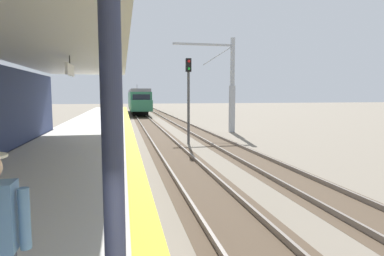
% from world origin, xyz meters
% --- Properties ---
extents(station_platform, '(5.00, 80.00, 0.91)m').
position_xyz_m(station_platform, '(-2.50, 16.00, 0.45)').
color(station_platform, '#B7B5AD').
rests_on(station_platform, ground).
extents(track_pair_nearest_platform, '(2.34, 120.00, 0.16)m').
position_xyz_m(track_pair_nearest_platform, '(1.90, 20.00, 0.05)').
color(track_pair_nearest_platform, '#4C3D2D').
rests_on(track_pair_nearest_platform, ground).
extents(track_pair_middle, '(2.34, 120.00, 0.16)m').
position_xyz_m(track_pair_middle, '(5.30, 20.00, 0.05)').
color(track_pair_middle, '#4C3D2D').
rests_on(track_pair_middle, ground).
extents(approaching_train, '(2.93, 19.60, 4.76)m').
position_xyz_m(approaching_train, '(1.90, 51.53, 2.18)').
color(approaching_train, '#286647').
rests_on(approaching_train, ground).
extents(rail_signal_post, '(0.32, 0.34, 5.20)m').
position_xyz_m(rail_signal_post, '(3.35, 18.27, 3.19)').
color(rail_signal_post, '#4C4C4C').
rests_on(rail_signal_post, ground).
extents(catenary_pylon_far_side, '(5.00, 0.40, 7.50)m').
position_xyz_m(catenary_pylon_far_side, '(7.72, 23.68, 3.60)').
color(catenary_pylon_far_side, '#9EA3A8').
rests_on(catenary_pylon_far_side, ground).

